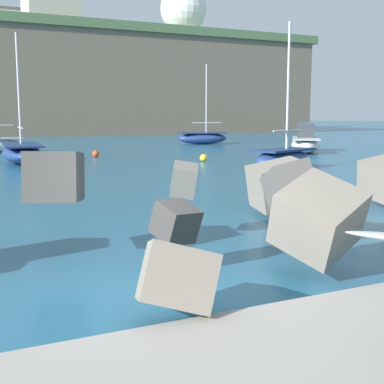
{
  "coord_description": "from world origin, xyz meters",
  "views": [
    {
      "loc": [
        -2.81,
        -7.24,
        2.65
      ],
      "look_at": [
        0.93,
        0.5,
        1.4
      ],
      "focal_mm": 49.18,
      "sensor_mm": 36.0,
      "label": 1
    }
  ],
  "objects_px": {
    "station_building_west": "(52,12)",
    "boat_mid_left": "(22,152)",
    "radar_dome": "(183,14)",
    "boat_far_centre": "(203,138)",
    "boat_mid_right": "(283,158)",
    "mooring_buoy_middle": "(96,154)",
    "mooring_buoy_inner": "(204,158)",
    "boat_near_right": "(305,142)"
  },
  "relations": [
    {
      "from": "boat_near_right",
      "to": "boat_far_centre",
      "type": "height_order",
      "value": "boat_far_centre"
    },
    {
      "from": "boat_near_right",
      "to": "boat_mid_right",
      "type": "height_order",
      "value": "boat_mid_right"
    },
    {
      "from": "boat_mid_left",
      "to": "station_building_west",
      "type": "distance_m",
      "value": 54.41
    },
    {
      "from": "boat_far_centre",
      "to": "radar_dome",
      "type": "distance_m",
      "value": 55.56
    },
    {
      "from": "radar_dome",
      "to": "mooring_buoy_inner",
      "type": "bearing_deg",
      "value": -113.92
    },
    {
      "from": "boat_near_right",
      "to": "mooring_buoy_inner",
      "type": "distance_m",
      "value": 10.96
    },
    {
      "from": "mooring_buoy_middle",
      "to": "station_building_west",
      "type": "height_order",
      "value": "station_building_west"
    },
    {
      "from": "mooring_buoy_middle",
      "to": "radar_dome",
      "type": "xyz_separation_m",
      "value": [
        33.37,
        58.48,
        21.13
      ]
    },
    {
      "from": "boat_near_right",
      "to": "boat_mid_right",
      "type": "relative_size",
      "value": 0.87
    },
    {
      "from": "mooring_buoy_middle",
      "to": "mooring_buoy_inner",
      "type": "bearing_deg",
      "value": -51.82
    },
    {
      "from": "boat_mid_right",
      "to": "mooring_buoy_middle",
      "type": "distance_m",
      "value": 13.37
    },
    {
      "from": "boat_far_centre",
      "to": "radar_dome",
      "type": "relative_size",
      "value": 0.65
    },
    {
      "from": "mooring_buoy_inner",
      "to": "mooring_buoy_middle",
      "type": "distance_m",
      "value": 7.68
    },
    {
      "from": "mooring_buoy_middle",
      "to": "radar_dome",
      "type": "bearing_deg",
      "value": 60.29
    },
    {
      "from": "boat_mid_right",
      "to": "boat_far_centre",
      "type": "relative_size",
      "value": 0.97
    },
    {
      "from": "boat_far_centre",
      "to": "boat_mid_right",
      "type": "bearing_deg",
      "value": -107.3
    },
    {
      "from": "boat_near_right",
      "to": "radar_dome",
      "type": "xyz_separation_m",
      "value": [
        18.35,
        60.74,
        20.63
      ]
    },
    {
      "from": "boat_mid_left",
      "to": "boat_mid_right",
      "type": "relative_size",
      "value": 1.01
    },
    {
      "from": "boat_near_right",
      "to": "station_building_west",
      "type": "xyz_separation_m",
      "value": [
        -7.94,
        50.1,
        17.06
      ]
    },
    {
      "from": "boat_mid_left",
      "to": "boat_mid_right",
      "type": "bearing_deg",
      "value": -40.39
    },
    {
      "from": "boat_mid_left",
      "to": "mooring_buoy_inner",
      "type": "xyz_separation_m",
      "value": [
        9.65,
        -3.67,
        -0.38
      ]
    },
    {
      "from": "mooring_buoy_middle",
      "to": "boat_mid_left",
      "type": "bearing_deg",
      "value": -154.24
    },
    {
      "from": "radar_dome",
      "to": "boat_far_centre",
      "type": "bearing_deg",
      "value": -112.88
    },
    {
      "from": "boat_mid_right",
      "to": "radar_dome",
      "type": "bearing_deg",
      "value": 68.89
    },
    {
      "from": "boat_near_right",
      "to": "mooring_buoy_inner",
      "type": "relative_size",
      "value": 14.23
    },
    {
      "from": "mooring_buoy_inner",
      "to": "boat_far_centre",
      "type": "bearing_deg",
      "value": 63.26
    },
    {
      "from": "boat_mid_left",
      "to": "boat_mid_right",
      "type": "distance_m",
      "value": 14.61
    },
    {
      "from": "boat_near_right",
      "to": "station_building_west",
      "type": "height_order",
      "value": "station_building_west"
    },
    {
      "from": "mooring_buoy_inner",
      "to": "radar_dome",
      "type": "xyz_separation_m",
      "value": [
        28.62,
        64.52,
        21.13
      ]
    },
    {
      "from": "boat_mid_left",
      "to": "station_building_west",
      "type": "height_order",
      "value": "station_building_west"
    },
    {
      "from": "boat_mid_right",
      "to": "mooring_buoy_middle",
      "type": "height_order",
      "value": "boat_mid_right"
    },
    {
      "from": "boat_near_right",
      "to": "mooring_buoy_middle",
      "type": "xyz_separation_m",
      "value": [
        -15.02,
        2.26,
        -0.5
      ]
    },
    {
      "from": "boat_mid_right",
      "to": "boat_near_right",
      "type": "bearing_deg",
      "value": 47.41
    },
    {
      "from": "boat_near_right",
      "to": "station_building_west",
      "type": "distance_m",
      "value": 53.52
    },
    {
      "from": "boat_mid_left",
      "to": "mooring_buoy_inner",
      "type": "height_order",
      "value": "boat_mid_left"
    },
    {
      "from": "boat_near_right",
      "to": "boat_mid_right",
      "type": "bearing_deg",
      "value": -132.59
    },
    {
      "from": "boat_mid_right",
      "to": "mooring_buoy_inner",
      "type": "bearing_deg",
      "value": 104.26
    },
    {
      "from": "boat_mid_left",
      "to": "boat_far_centre",
      "type": "bearing_deg",
      "value": 36.23
    },
    {
      "from": "station_building_west",
      "to": "boat_mid_left",
      "type": "bearing_deg",
      "value": -103.43
    },
    {
      "from": "mooring_buoy_inner",
      "to": "mooring_buoy_middle",
      "type": "height_order",
      "value": "same"
    },
    {
      "from": "boat_far_centre",
      "to": "boat_near_right",
      "type": "bearing_deg",
      "value": -82.71
    },
    {
      "from": "boat_mid_right",
      "to": "mooring_buoy_middle",
      "type": "xyz_separation_m",
      "value": [
        -6.22,
        11.83,
        -0.37
      ]
    }
  ]
}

